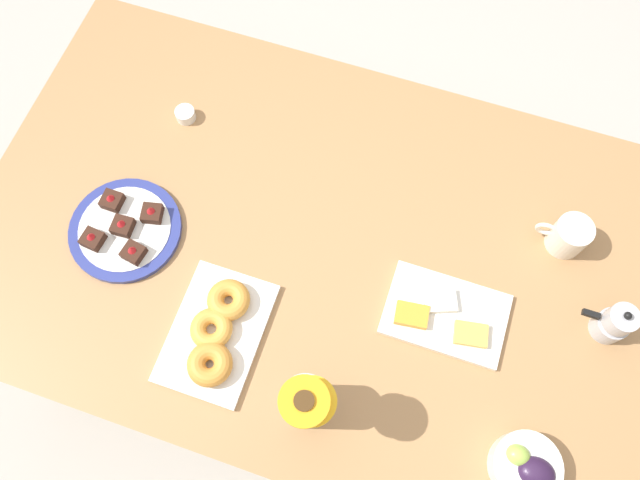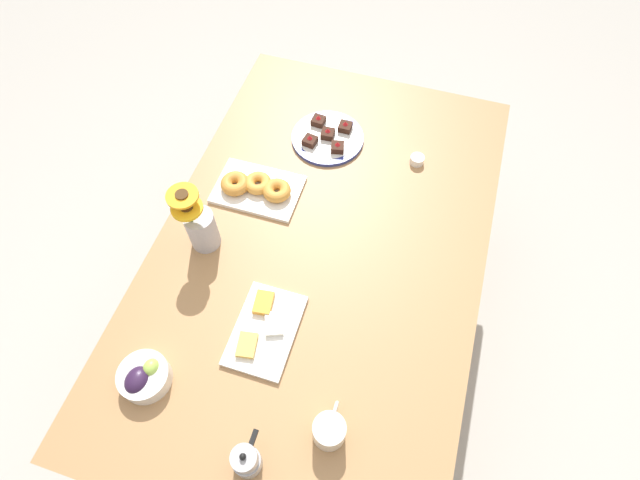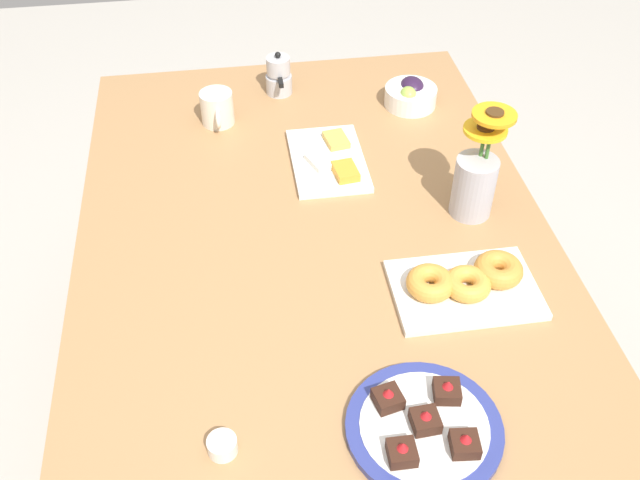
{
  "view_description": "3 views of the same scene",
  "coord_description": "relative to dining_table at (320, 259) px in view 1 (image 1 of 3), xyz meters",
  "views": [
    {
      "loc": [
        -0.16,
        0.48,
        2.06
      ],
      "look_at": [
        0.0,
        0.0,
        0.78
      ],
      "focal_mm": 35.0,
      "sensor_mm": 36.0,
      "label": 1
    },
    {
      "loc": [
        -0.75,
        -0.23,
        2.07
      ],
      "look_at": [
        0.0,
        0.0,
        0.78
      ],
      "focal_mm": 28.0,
      "sensor_mm": 36.0,
      "label": 2
    },
    {
      "loc": [
        1.04,
        -0.16,
        1.75
      ],
      "look_at": [
        0.0,
        0.0,
        0.78
      ],
      "focal_mm": 40.0,
      "sensor_mm": 36.0,
      "label": 3
    }
  ],
  "objects": [
    {
      "name": "cheese_platter",
      "position": [
        -0.31,
        0.07,
        0.1
      ],
      "size": [
        0.26,
        0.17,
        0.03
      ],
      "color": "white",
      "rests_on": "dining_table"
    },
    {
      "name": "jam_cup_honey",
      "position": [
        0.42,
        -0.22,
        0.1
      ],
      "size": [
        0.05,
        0.05,
        0.03
      ],
      "color": "white",
      "rests_on": "dining_table"
    },
    {
      "name": "ground_plane",
      "position": [
        0.0,
        0.0,
        -0.65
      ],
      "size": [
        6.0,
        6.0,
        0.0
      ],
      "primitive_type": "plane",
      "color": "#B7B2A8"
    },
    {
      "name": "dining_table",
      "position": [
        0.0,
        0.0,
        0.0
      ],
      "size": [
        1.6,
        1.0,
        0.74
      ],
      "color": "#A87A4C",
      "rests_on": "ground_plane"
    },
    {
      "name": "dessert_plate",
      "position": [
        0.43,
        0.11,
        0.1
      ],
      "size": [
        0.26,
        0.26,
        0.05
      ],
      "color": "navy",
      "rests_on": "dining_table"
    },
    {
      "name": "croissant_platter",
      "position": [
        0.14,
        0.26,
        0.11
      ],
      "size": [
        0.19,
        0.28,
        0.05
      ],
      "color": "white",
      "rests_on": "dining_table"
    },
    {
      "name": "moka_pot",
      "position": [
        -0.64,
        -0.01,
        0.13
      ],
      "size": [
        0.11,
        0.07,
        0.12
      ],
      "color": "#B7B7BC",
      "rests_on": "dining_table"
    },
    {
      "name": "flower_vase",
      "position": [
        -0.09,
        0.35,
        0.17
      ],
      "size": [
        0.11,
        0.11,
        0.25
      ],
      "color": "#B2B2BC",
      "rests_on": "dining_table"
    },
    {
      "name": "coffee_mug",
      "position": [
        -0.52,
        -0.18,
        0.13
      ],
      "size": [
        0.12,
        0.08,
        0.09
      ],
      "color": "silver",
      "rests_on": "dining_table"
    },
    {
      "name": "grape_bowl",
      "position": [
        -0.53,
        0.32,
        0.12
      ],
      "size": [
        0.14,
        0.14,
        0.07
      ],
      "color": "white",
      "rests_on": "dining_table"
    }
  ]
}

